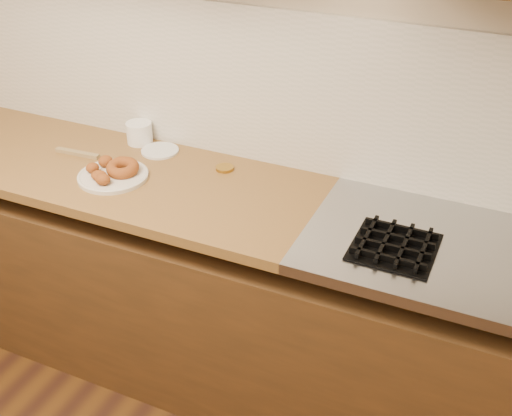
# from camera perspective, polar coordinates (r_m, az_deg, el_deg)

# --- Properties ---
(wall_back) EXTENTS (4.00, 0.02, 2.70)m
(wall_back) POSITION_cam_1_polar(r_m,az_deg,el_deg) (2.46, -3.14, 14.54)
(wall_back) COLOR #BCAA8C
(wall_back) RESTS_ON ground
(base_cabinet) EXTENTS (3.60, 0.60, 0.77)m
(base_cabinet) POSITION_cam_1_polar(r_m,az_deg,el_deg) (2.67, -5.59, -7.56)
(base_cabinet) COLOR #543216
(base_cabinet) RESTS_ON floor
(butcher_block) EXTENTS (2.30, 0.62, 0.04)m
(butcher_block) POSITION_cam_1_polar(r_m,az_deg,el_deg) (2.75, -18.06, 4.35)
(butcher_block) COLOR olive
(butcher_block) RESTS_ON base_cabinet
(stovetop) EXTENTS (1.30, 0.62, 0.04)m
(stovetop) POSITION_cam_1_polar(r_m,az_deg,el_deg) (2.14, 21.78, -4.85)
(stovetop) COLOR #9EA0A5
(stovetop) RESTS_ON base_cabinet
(backsplash) EXTENTS (3.60, 0.02, 0.60)m
(backsplash) POSITION_cam_1_polar(r_m,az_deg,el_deg) (2.49, -3.17, 11.17)
(backsplash) COLOR beige
(backsplash) RESTS_ON wall_back
(burner_grates) EXTENTS (0.91, 0.26, 0.03)m
(burner_grates) POSITION_cam_1_polar(r_m,az_deg,el_deg) (2.05, 21.06, -5.22)
(burner_grates) COLOR black
(burner_grates) RESTS_ON stovetop
(donut_plate) EXTENTS (0.26, 0.26, 0.02)m
(donut_plate) POSITION_cam_1_polar(r_m,az_deg,el_deg) (2.47, -12.59, 2.78)
(donut_plate) COLOR beige
(donut_plate) RESTS_ON butcher_block
(ring_donut) EXTENTS (0.17, 0.17, 0.06)m
(ring_donut) POSITION_cam_1_polar(r_m,az_deg,el_deg) (2.46, -11.79, 3.53)
(ring_donut) COLOR brown
(ring_donut) RESTS_ON donut_plate
(fried_dough_chunks) EXTENTS (0.15, 0.19, 0.04)m
(fried_dough_chunks) POSITION_cam_1_polar(r_m,az_deg,el_deg) (2.47, -13.35, 3.37)
(fried_dough_chunks) COLOR brown
(fried_dough_chunks) RESTS_ON donut_plate
(plastic_tub) EXTENTS (0.14, 0.14, 0.09)m
(plastic_tub) POSITION_cam_1_polar(r_m,az_deg,el_deg) (2.71, -10.32, 6.60)
(plastic_tub) COLOR white
(plastic_tub) RESTS_ON butcher_block
(tub_lid) EXTENTS (0.18, 0.18, 0.01)m
(tub_lid) POSITION_cam_1_polar(r_m,az_deg,el_deg) (2.64, -8.53, 5.06)
(tub_lid) COLOR silver
(tub_lid) RESTS_ON butcher_block
(brass_jar_lid) EXTENTS (0.08, 0.08, 0.01)m
(brass_jar_lid) POSITION_cam_1_polar(r_m,az_deg,el_deg) (2.48, -2.80, 3.56)
(brass_jar_lid) COLOR #A57C2B
(brass_jar_lid) RESTS_ON butcher_block
(wooden_utensil) EXTENTS (0.20, 0.04, 0.02)m
(wooden_utensil) POSITION_cam_1_polar(r_m,az_deg,el_deg) (2.68, -15.60, 4.72)
(wooden_utensil) COLOR olive
(wooden_utensil) RESTS_ON butcher_block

